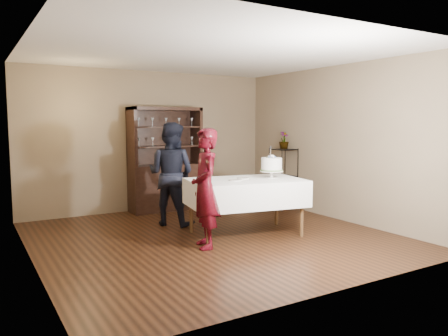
{
  "coord_description": "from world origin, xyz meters",
  "views": [
    {
      "loc": [
        -3.14,
        -5.59,
        1.71
      ],
      "look_at": [
        0.25,
        0.1,
        1.02
      ],
      "focal_mm": 35.0,
      "sensor_mm": 36.0,
      "label": 1
    }
  ],
  "objects_px": {
    "china_hutch": "(165,176)",
    "woman": "(205,188)",
    "man": "(171,174)",
    "potted_plant": "(284,140)",
    "plant_etagere": "(283,176)",
    "cake_table": "(246,192)",
    "cake": "(272,165)"
  },
  "relations": [
    {
      "from": "china_hutch",
      "to": "woman",
      "type": "bearing_deg",
      "value": -101.71
    },
    {
      "from": "man",
      "to": "china_hutch",
      "type": "bearing_deg",
      "value": -57.94
    },
    {
      "from": "woman",
      "to": "potted_plant",
      "type": "xyz_separation_m",
      "value": [
        2.67,
        1.66,
        0.54
      ]
    },
    {
      "from": "man",
      "to": "potted_plant",
      "type": "distance_m",
      "value": 2.58
    },
    {
      "from": "plant_etagere",
      "to": "woman",
      "type": "distance_m",
      "value": 3.1
    },
    {
      "from": "cake_table",
      "to": "cake",
      "type": "relative_size",
      "value": 3.76
    },
    {
      "from": "cake_table",
      "to": "man",
      "type": "xyz_separation_m",
      "value": [
        -0.7,
        1.19,
        0.2
      ]
    },
    {
      "from": "man",
      "to": "potted_plant",
      "type": "bearing_deg",
      "value": -124.78
    },
    {
      "from": "plant_etagere",
      "to": "man",
      "type": "distance_m",
      "value": 2.5
    },
    {
      "from": "plant_etagere",
      "to": "man",
      "type": "relative_size",
      "value": 0.7
    },
    {
      "from": "woman",
      "to": "cake",
      "type": "bearing_deg",
      "value": 114.39
    },
    {
      "from": "china_hutch",
      "to": "woman",
      "type": "distance_m",
      "value": 2.73
    },
    {
      "from": "china_hutch",
      "to": "plant_etagere",
      "type": "relative_size",
      "value": 1.67
    },
    {
      "from": "china_hutch",
      "to": "potted_plant",
      "type": "height_order",
      "value": "china_hutch"
    },
    {
      "from": "china_hutch",
      "to": "cake",
      "type": "xyz_separation_m",
      "value": [
        0.73,
        -2.45,
        0.39
      ]
    },
    {
      "from": "cake",
      "to": "cake_table",
      "type": "bearing_deg",
      "value": 172.05
    },
    {
      "from": "potted_plant",
      "to": "cake",
      "type": "bearing_deg",
      "value": -133.9
    },
    {
      "from": "plant_etagere",
      "to": "cake",
      "type": "relative_size",
      "value": 2.43
    },
    {
      "from": "cake_table",
      "to": "woman",
      "type": "relative_size",
      "value": 1.13
    },
    {
      "from": "china_hutch",
      "to": "potted_plant",
      "type": "xyz_separation_m",
      "value": [
        2.12,
        -1.01,
        0.69
      ]
    },
    {
      "from": "plant_etagere",
      "to": "cake_table",
      "type": "height_order",
      "value": "plant_etagere"
    },
    {
      "from": "potted_plant",
      "to": "china_hutch",
      "type": "bearing_deg",
      "value": 154.57
    },
    {
      "from": "plant_etagere",
      "to": "man",
      "type": "bearing_deg",
      "value": -176.64
    },
    {
      "from": "man",
      "to": "woman",
      "type": "bearing_deg",
      "value": 135.3
    },
    {
      "from": "woman",
      "to": "potted_plant",
      "type": "height_order",
      "value": "woman"
    },
    {
      "from": "man",
      "to": "cake",
      "type": "bearing_deg",
      "value": -176.75
    },
    {
      "from": "potted_plant",
      "to": "man",
      "type": "bearing_deg",
      "value": -175.69
    },
    {
      "from": "china_hutch",
      "to": "cake_table",
      "type": "xyz_separation_m",
      "value": [
        0.29,
        -2.39,
        -0.01
      ]
    },
    {
      "from": "potted_plant",
      "to": "cake_table",
      "type": "bearing_deg",
      "value": -142.92
    },
    {
      "from": "cake_table",
      "to": "potted_plant",
      "type": "xyz_separation_m",
      "value": [
        1.83,
        1.38,
        0.71
      ]
    },
    {
      "from": "china_hutch",
      "to": "potted_plant",
      "type": "relative_size",
      "value": 5.81
    },
    {
      "from": "man",
      "to": "potted_plant",
      "type": "height_order",
      "value": "man"
    }
  ]
}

